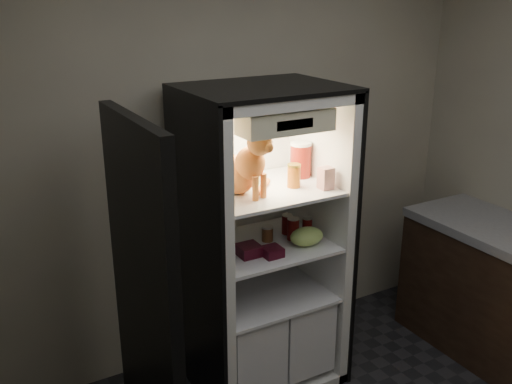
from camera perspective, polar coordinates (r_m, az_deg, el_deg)
room_shell at (r=2.21m, az=18.56°, el=-1.05°), size 3.60×3.60×3.60m
refrigerator at (r=3.53m, az=0.35°, el=-6.98°), size 0.90×0.72×1.88m
fridge_door at (r=2.88m, az=-11.00°, el=-11.10°), size 0.07×0.87×1.85m
tabby_cat at (r=3.14m, az=-1.25°, el=2.48°), size 0.39×0.41×0.42m
parmesan_shaker at (r=3.32m, az=-0.28°, el=2.33°), size 0.07×0.07×0.19m
mayo_tub at (r=3.40m, az=-0.04°, el=2.15°), size 0.09×0.09×0.12m
salsa_jar at (r=3.29m, az=3.81°, el=1.65°), size 0.08×0.08×0.14m
pepper_jar at (r=3.48m, az=4.48°, el=3.24°), size 0.13×0.13×0.22m
cream_carton at (r=3.28m, az=6.99°, el=1.39°), size 0.07×0.07×0.13m
soda_can_a at (r=3.54m, az=3.14°, el=-3.23°), size 0.07×0.07×0.12m
soda_can_b at (r=3.53m, az=5.13°, el=-3.46°), size 0.06×0.06×0.11m
soda_can_c at (r=3.45m, az=3.74°, el=-3.70°), size 0.07×0.07×0.14m
condiment_jar at (r=3.43m, az=1.15°, el=-4.17°), size 0.07×0.07×0.10m
grape_bag at (r=3.40m, az=5.10°, el=-4.44°), size 0.21×0.15×0.11m
berry_box_left at (r=3.26m, az=-0.73°, el=-5.84°), size 0.13×0.13×0.06m
berry_box_right at (r=3.25m, az=1.61°, el=-5.99°), size 0.11×0.11×0.05m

